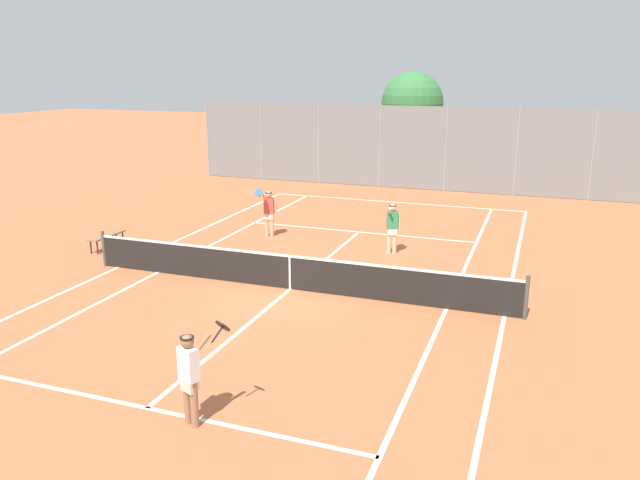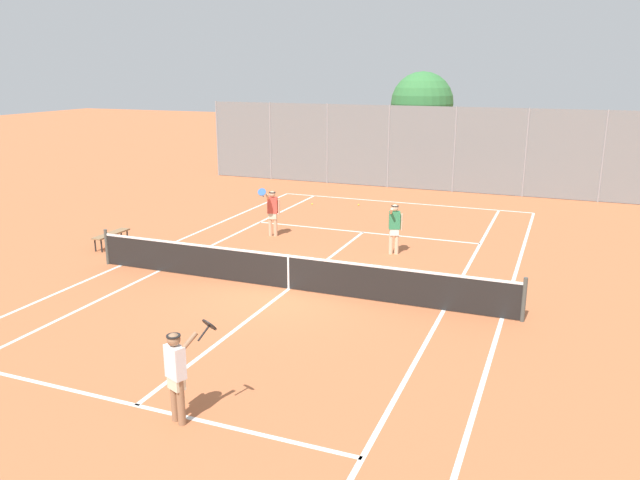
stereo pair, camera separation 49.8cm
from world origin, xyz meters
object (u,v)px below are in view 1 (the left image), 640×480
(tennis_net, at_px, (290,271))
(courtside_bench, at_px, (107,236))
(player_far_right, at_px, (392,225))
(player_near_side, at_px, (190,373))
(loose_tennis_ball_1, at_px, (352,205))
(loose_tennis_ball_0, at_px, (306,204))
(tree_behind_left, at_px, (413,105))
(player_far_left, at_px, (269,210))

(tennis_net, xyz_separation_m, courtside_bench, (-7.09, 1.56, -0.10))
(player_far_right, xyz_separation_m, courtside_bench, (-8.83, -2.63, -0.50))
(player_near_side, relative_size, courtside_bench, 1.18)
(player_near_side, distance_m, courtside_bench, 11.48)
(loose_tennis_ball_1, xyz_separation_m, courtside_bench, (-5.53, -9.08, 0.38))
(loose_tennis_ball_0, xyz_separation_m, tree_behind_left, (2.68, 8.81, 3.77))
(loose_tennis_ball_1, height_order, tree_behind_left, tree_behind_left)
(player_near_side, distance_m, tree_behind_left, 25.65)
(player_far_left, relative_size, loose_tennis_ball_1, 26.88)
(tennis_net, xyz_separation_m, player_far_right, (1.74, 4.19, 0.40))
(loose_tennis_ball_0, distance_m, loose_tennis_ball_1, 2.00)
(player_near_side, xyz_separation_m, player_far_right, (0.73, 10.75, -0.02))
(player_far_left, bearing_deg, tree_behind_left, 82.03)
(player_far_left, height_order, player_far_right, player_far_left)
(loose_tennis_ball_1, bearing_deg, player_far_right, -62.91)
(player_far_left, relative_size, player_far_right, 1.11)
(tennis_net, relative_size, tree_behind_left, 2.17)
(player_far_left, distance_m, player_far_right, 4.54)
(loose_tennis_ball_0, relative_size, tree_behind_left, 0.01)
(player_near_side, height_order, courtside_bench, player_near_side)
(courtside_bench, bearing_deg, tennis_net, -12.38)
(loose_tennis_ball_1, relative_size, tree_behind_left, 0.01)
(player_near_side, bearing_deg, courtside_bench, 134.93)
(loose_tennis_ball_0, bearing_deg, tree_behind_left, 73.06)
(player_near_side, relative_size, loose_tennis_ball_1, 26.88)
(player_far_right, height_order, loose_tennis_ball_0, player_far_right)
(player_far_left, height_order, loose_tennis_ball_0, player_far_left)
(player_near_side, bearing_deg, player_far_left, 108.46)
(player_near_side, relative_size, player_far_right, 1.11)
(loose_tennis_ball_1, bearing_deg, player_far_left, -101.59)
(player_far_right, bearing_deg, player_far_left, 172.89)
(player_near_side, distance_m, loose_tennis_ball_1, 17.41)
(courtside_bench, relative_size, tree_behind_left, 0.27)
(courtside_bench, xyz_separation_m, tree_behind_left, (6.30, 17.31, 3.39))
(player_near_side, relative_size, tree_behind_left, 0.32)
(player_far_right, relative_size, loose_tennis_ball_1, 24.24)
(tennis_net, relative_size, loose_tennis_ball_0, 181.82)
(player_far_right, distance_m, loose_tennis_ball_1, 7.29)
(courtside_bench, bearing_deg, tree_behind_left, 70.00)
(loose_tennis_ball_0, relative_size, courtside_bench, 0.04)
(player_far_left, bearing_deg, tennis_net, -59.76)
(player_far_right, xyz_separation_m, loose_tennis_ball_0, (-5.21, 5.87, -0.88))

